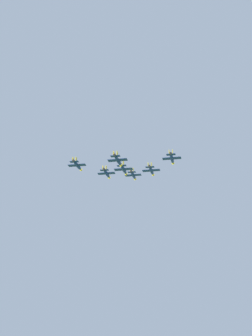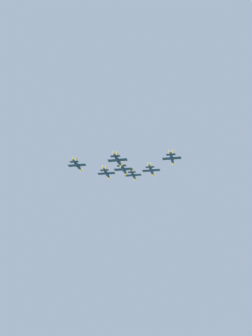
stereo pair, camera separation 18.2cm
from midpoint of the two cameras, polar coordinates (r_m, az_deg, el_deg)
jet_lead at (r=276.71m, az=1.00°, el=-0.97°), size 10.90×16.73×3.63m
jet_left_wingman at (r=263.19m, az=-2.54°, el=-0.74°), size 11.04×16.90×3.68m
jet_right_wingman at (r=258.59m, az=3.39°, el=-0.34°), size 11.01×16.96×3.67m
jet_left_outer at (r=252.14m, az=-6.40°, el=0.34°), size 10.89×16.73×3.63m
jet_right_outer at (r=242.47m, az=6.09°, el=1.25°), size 10.86×16.67×3.62m
jet_slot_rear at (r=244.19m, az=-0.28°, el=-0.19°), size 11.01×16.88×3.67m
jet_trailing at (r=229.18m, az=-1.05°, el=1.02°), size 10.89×16.79×3.63m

